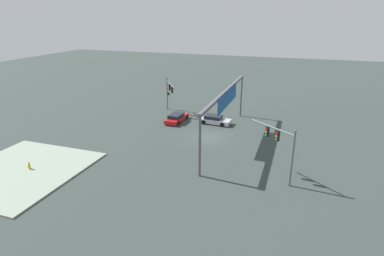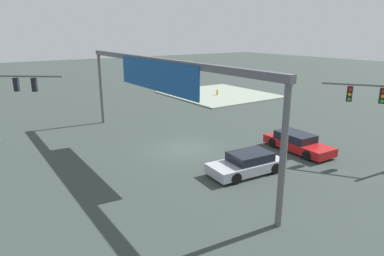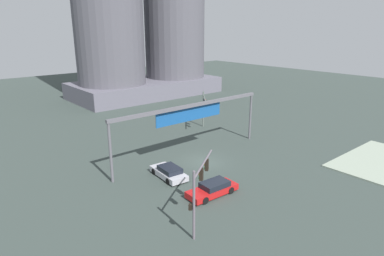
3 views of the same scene
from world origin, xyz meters
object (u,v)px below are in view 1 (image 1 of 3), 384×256
Objects in this scene: sedan_car_waiting_far at (177,118)px; fire_hydrant_on_curb at (29,166)px; traffic_signal_opposite_side at (169,90)px; sedan_car_approaching at (215,120)px; traffic_signal_near_corner at (281,143)px.

fire_hydrant_on_curb is (19.07, -8.26, -0.09)m from sedan_car_waiting_far.
traffic_signal_opposite_side is 9.46m from sedan_car_approaching.
traffic_signal_opposite_side reaches higher than sedan_car_approaching.
traffic_signal_near_corner reaches higher than sedan_car_waiting_far.
sedan_car_approaching reaches higher than fire_hydrant_on_curb.
fire_hydrant_on_curb is at bearing -119.77° from sedan_car_approaching.
traffic_signal_opposite_side is 24.09m from fire_hydrant_on_curb.
traffic_signal_near_corner reaches higher than fire_hydrant_on_curb.
traffic_signal_opposite_side reaches higher than fire_hydrant_on_curb.
sedan_car_approaching is 5.51m from sedan_car_waiting_far.
sedan_car_waiting_far is 6.97× the size of fire_hydrant_on_curb.
traffic_signal_near_corner is 7.58× the size of fire_hydrant_on_curb.
traffic_signal_opposite_side is 1.06× the size of sedan_car_waiting_far.
sedan_car_approaching is at bearing 33.80° from traffic_signal_opposite_side.
sedan_car_waiting_far is (0.88, -5.44, 0.00)m from sedan_car_approaching.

